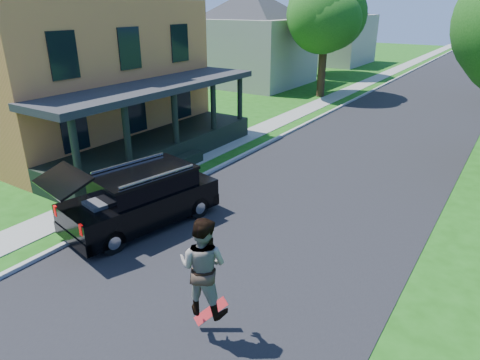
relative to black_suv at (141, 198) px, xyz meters
The scene contains 13 objects.
ground 3.63m from the black_suv, 25.08° to the right, with size 140.00×140.00×0.00m, color #184B0F.
street 18.80m from the black_suv, 80.19° to the left, with size 8.00×120.00×0.02m, color black.
curb 18.54m from the black_suv, 92.63° to the left, with size 0.15×120.00×0.12m, color gray.
sidewalk 18.68m from the black_suv, 97.39° to the left, with size 1.30×120.00×0.03m, color gray.
front_walk 7.79m from the black_suv, 144.45° to the left, with size 6.50×1.20×0.03m, color gray.
main_house 11.36m from the black_suv, 154.91° to the left, with size 15.56×15.56×10.10m.
neighbor_house_mid 24.97m from the black_suv, 114.59° to the left, with size 12.78×12.78×8.30m.
neighbor_house_far 40.00m from the black_suv, 104.98° to the left, with size 12.78×12.78×8.30m.
black_suv is the anchor object (origin of this frame).
skateboarder 5.07m from the black_suv, 30.94° to the right, with size 1.09×0.93×1.96m.
skateboard 4.96m from the black_suv, 29.09° to the right, with size 0.60×0.46×0.58m.
tree_left_mid 21.31m from the black_suv, 99.40° to the left, with size 5.49×5.28×8.02m.
tree_left_far 31.42m from the black_suv, 103.72° to the left, with size 7.10×6.93×9.04m.
Camera 1 is at (5.33, -6.25, 6.01)m, focal length 32.00 mm.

